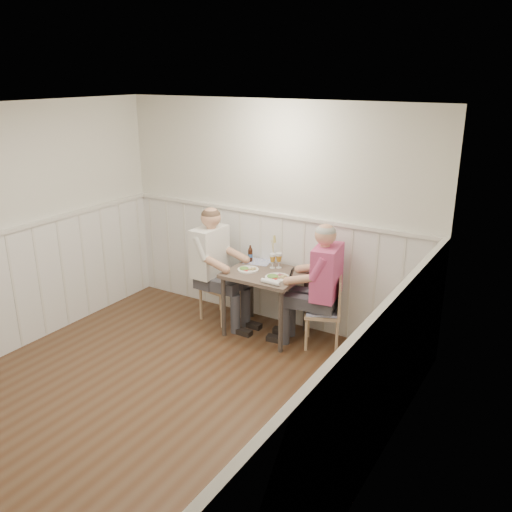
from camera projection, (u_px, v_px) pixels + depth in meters
The scene contains 16 objects.
ground_plane at pixel (148, 409), 4.87m from camera, with size 4.50×4.50×0.00m, color #4B2D1A.
room_shell at pixel (136, 248), 4.38m from camera, with size 4.04×4.54×2.60m.
wainscot at pixel (192, 311), 5.20m from camera, with size 4.00×4.49×1.34m.
dining_table at pixel (265, 281), 6.08m from camera, with size 0.84×0.70×0.75m.
chair_right at pixel (328, 309), 5.87m from camera, with size 0.50×0.50×0.81m.
chair_left at pixel (218, 282), 6.54m from camera, with size 0.46×0.46×0.86m.
man_in_pink at pixel (322, 296), 5.81m from camera, with size 0.70×0.49×1.42m.
diner_cream at pixel (213, 275), 6.38m from camera, with size 0.67×0.47×1.44m.
plate_man at pixel (276, 277), 5.86m from camera, with size 0.27×0.27×0.07m.
plate_diner at pixel (247, 269), 6.10m from camera, with size 0.24×0.24×0.06m.
beer_glass_a at pixel (279, 258), 6.14m from camera, with size 0.07×0.07×0.18m.
beer_glass_b at pixel (273, 258), 6.14m from camera, with size 0.07×0.07×0.17m.
beer_bottle at pixel (250, 254), 6.35m from camera, with size 0.06×0.06×0.20m.
rolled_napkin at pixel (271, 282), 5.70m from camera, with size 0.22×0.06×0.05m.
grass_vase at pixel (272, 250), 6.26m from camera, with size 0.04×0.04×0.37m.
gingham_mat at pixel (258, 262), 6.37m from camera, with size 0.34×0.29×0.01m.
Camera 1 is at (2.99, -3.05, 2.88)m, focal length 38.00 mm.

